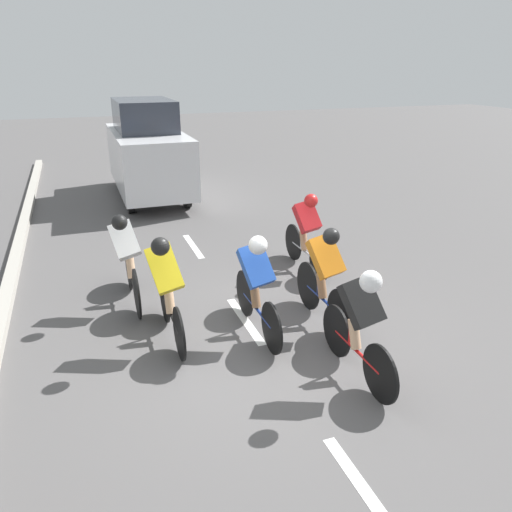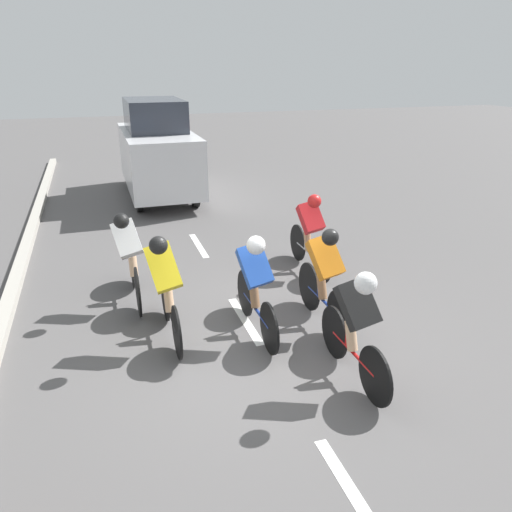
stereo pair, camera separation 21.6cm
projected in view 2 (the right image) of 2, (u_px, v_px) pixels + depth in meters
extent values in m
plane|color=#565454|center=(259.00, 342.00, 6.44)|extent=(60.00, 60.00, 0.00)
cube|color=white|center=(355.00, 497.00, 4.15)|extent=(0.12, 1.40, 0.01)
cube|color=white|center=(245.00, 320.00, 6.99)|extent=(0.12, 1.40, 0.01)
cube|color=white|center=(199.00, 245.00, 9.82)|extent=(0.12, 1.40, 0.01)
cylinder|color=black|center=(132.00, 266.00, 7.92)|extent=(0.03, 0.71, 0.71)
cylinder|color=black|center=(138.00, 292.00, 7.02)|extent=(0.03, 0.71, 0.71)
cylinder|color=black|center=(135.00, 278.00, 7.47)|extent=(0.04, 1.02, 0.04)
cylinder|color=black|center=(132.00, 261.00, 7.55)|extent=(0.04, 0.04, 0.42)
cylinder|color=yellow|center=(134.00, 271.00, 7.48)|extent=(0.07, 0.07, 0.16)
cylinder|color=#DBAD84|center=(133.00, 265.00, 7.47)|extent=(0.12, 0.23, 0.36)
cube|color=white|center=(127.00, 239.00, 7.12)|extent=(0.44, 0.45, 0.59)
sphere|color=black|center=(121.00, 221.00, 6.78)|extent=(0.21, 0.21, 0.21)
cylinder|color=black|center=(298.00, 243.00, 9.01)|extent=(0.03, 0.66, 0.66)
cylinder|color=black|center=(322.00, 263.00, 8.09)|extent=(0.03, 0.66, 0.66)
cylinder|color=#B7B7BC|center=(309.00, 252.00, 8.55)|extent=(0.04, 1.03, 0.04)
cylinder|color=#B7B7BC|center=(305.00, 237.00, 8.63)|extent=(0.04, 0.04, 0.42)
cylinder|color=green|center=(308.00, 246.00, 8.56)|extent=(0.07, 0.07, 0.16)
cylinder|color=tan|center=(308.00, 241.00, 8.55)|extent=(0.12, 0.23, 0.36)
cube|color=red|center=(311.00, 217.00, 8.21)|extent=(0.41, 0.44, 0.56)
sphere|color=red|center=(314.00, 201.00, 7.88)|extent=(0.22, 0.22, 0.22)
cylinder|color=black|center=(245.00, 293.00, 7.04)|extent=(0.03, 0.66, 0.66)
cylinder|color=black|center=(269.00, 328.00, 6.11)|extent=(0.03, 0.66, 0.66)
cylinder|color=navy|center=(256.00, 310.00, 6.58)|extent=(0.04, 1.05, 0.04)
cylinder|color=navy|center=(252.00, 289.00, 6.67)|extent=(0.04, 0.04, 0.42)
cylinder|color=#1999D8|center=(255.00, 301.00, 6.59)|extent=(0.07, 0.07, 0.16)
cylinder|color=#9E704C|center=(254.00, 295.00, 6.58)|extent=(0.12, 0.23, 0.36)
cube|color=blue|center=(255.00, 266.00, 6.23)|extent=(0.42, 0.46, 0.59)
sphere|color=white|center=(256.00, 245.00, 5.89)|extent=(0.23, 0.23, 0.23)
cylinder|color=black|center=(309.00, 286.00, 7.20)|extent=(0.03, 0.70, 0.70)
cylinder|color=black|center=(340.00, 317.00, 6.34)|extent=(0.03, 0.70, 0.70)
cylinder|color=navy|center=(323.00, 301.00, 6.77)|extent=(0.04, 0.97, 0.04)
cylinder|color=navy|center=(319.00, 282.00, 6.85)|extent=(0.04, 0.04, 0.42)
cylinder|color=green|center=(322.00, 293.00, 6.78)|extent=(0.07, 0.07, 0.16)
cylinder|color=#9E704C|center=(322.00, 287.00, 6.77)|extent=(0.12, 0.23, 0.36)
cube|color=orange|center=(325.00, 257.00, 6.42)|extent=(0.43, 0.47, 0.61)
sphere|color=black|center=(330.00, 237.00, 6.08)|extent=(0.21, 0.21, 0.21)
cylinder|color=black|center=(334.00, 332.00, 6.04)|extent=(0.03, 0.65, 0.65)
cylinder|color=black|center=(375.00, 376.00, 5.20)|extent=(0.03, 0.65, 0.65)
cylinder|color=red|center=(353.00, 353.00, 5.62)|extent=(0.04, 0.96, 0.04)
cylinder|color=red|center=(347.00, 329.00, 5.69)|extent=(0.04, 0.04, 0.42)
cylinder|color=green|center=(352.00, 343.00, 5.63)|extent=(0.07, 0.07, 0.16)
cylinder|color=#DBAD84|center=(351.00, 336.00, 5.62)|extent=(0.12, 0.23, 0.36)
cube|color=black|center=(357.00, 304.00, 5.27)|extent=(0.43, 0.45, 0.59)
sphere|color=white|center=(366.00, 283.00, 4.94)|extent=(0.23, 0.23, 0.23)
cylinder|color=black|center=(165.00, 298.00, 6.91)|extent=(0.03, 0.66, 0.66)
cylinder|color=black|center=(177.00, 332.00, 6.02)|extent=(0.03, 0.66, 0.66)
cylinder|color=black|center=(171.00, 314.00, 6.47)|extent=(0.04, 1.00, 0.04)
cylinder|color=black|center=(167.00, 294.00, 6.55)|extent=(0.04, 0.04, 0.42)
cylinder|color=#1999D8|center=(169.00, 305.00, 6.47)|extent=(0.07, 0.07, 0.16)
cylinder|color=#DBAD84|center=(169.00, 299.00, 6.47)|extent=(0.12, 0.23, 0.36)
cube|color=yellow|center=(163.00, 268.00, 6.11)|extent=(0.44, 0.49, 0.64)
sphere|color=black|center=(158.00, 245.00, 5.76)|extent=(0.22, 0.22, 0.22)
cylinder|color=black|center=(195.00, 194.00, 12.32)|extent=(0.14, 0.64, 0.64)
cylinder|color=black|center=(139.00, 199.00, 11.93)|extent=(0.14, 0.64, 0.64)
cylinder|color=black|center=(177.00, 173.00, 14.68)|extent=(0.14, 0.64, 0.64)
cylinder|color=black|center=(130.00, 176.00, 14.29)|extent=(0.14, 0.64, 0.64)
cube|color=silver|center=(158.00, 158.00, 13.05)|extent=(1.70, 4.29, 1.40)
cube|color=#2D333D|center=(154.00, 115.00, 12.84)|extent=(1.39, 2.36, 0.77)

